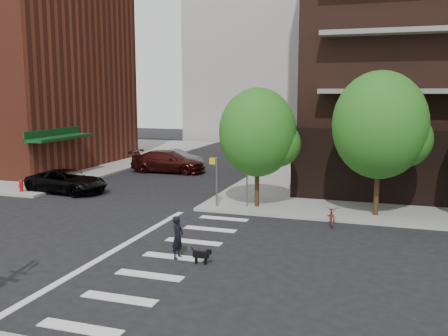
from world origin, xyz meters
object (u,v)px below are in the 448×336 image
object	(u,v)px
fire_hydrant	(21,185)
parked_car_silver	(174,159)
parked_car_maroon	(168,161)
scooter	(332,215)
dog_walker	(178,237)
parked_car_black	(67,181)

from	to	relation	value
fire_hydrant	parked_car_silver	distance (m)	13.18
fire_hydrant	parked_car_silver	world-z (taller)	parked_car_silver
fire_hydrant	parked_car_maroon	distance (m)	11.46
scooter	dog_walker	size ratio (longest dim) A/B	1.12
parked_car_silver	scooter	distance (m)	19.58
scooter	dog_walker	xyz separation A→B (m)	(-4.91, -6.56, 0.33)
parked_car_silver	scooter	xyz separation A→B (m)	(14.03, -13.66, -0.30)
fire_hydrant	scooter	size ratio (longest dim) A/B	0.41
parked_car_black	parked_car_maroon	xyz separation A→B (m)	(2.60, 9.11, 0.13)
fire_hydrant	parked_car_maroon	world-z (taller)	parked_car_maroon
scooter	parked_car_silver	bearing A→B (deg)	127.55
scooter	fire_hydrant	bearing A→B (deg)	167.77
parked_car_black	dog_walker	distance (m)	14.49
parked_car_maroon	scooter	world-z (taller)	parked_car_maroon
dog_walker	parked_car_black	bearing A→B (deg)	55.70
parked_car_maroon	scooter	distance (m)	17.89
parked_car_maroon	parked_car_silver	xyz separation A→B (m)	(-0.42, 2.05, -0.07)
parked_car_silver	dog_walker	distance (m)	22.18
fire_hydrant	parked_car_black	xyz separation A→B (m)	(2.40, 1.20, 0.15)
parked_car_maroon	scooter	size ratio (longest dim) A/B	3.23
parked_car_silver	dog_walker	bearing A→B (deg)	-150.11
parked_car_maroon	parked_car_silver	size ratio (longest dim) A/B	1.24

